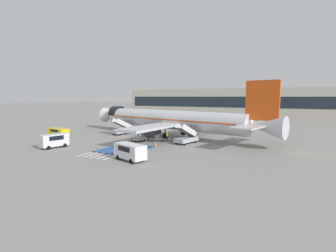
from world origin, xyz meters
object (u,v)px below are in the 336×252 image
Objects in this scene: boarding_stairs_aft at (186,138)px; terminal_building at (223,103)px; boarding_stairs_forward at (122,130)px; service_van_1 at (54,140)px; ground_crew_2 at (138,131)px; fuel_tanker at (232,121)px; ground_crew_0 at (167,135)px; baggage_cart at (138,140)px; traffic_cone_1 at (155,144)px; traffic_cone_2 at (91,135)px; service_van_0 at (58,132)px; traffic_cone_0 at (123,136)px; service_van_2 at (130,151)px; ground_crew_3 at (148,135)px; airliner at (171,120)px; ground_crew_1 at (142,132)px.

terminal_building is at bearing 112.64° from boarding_stairs_aft.
boarding_stairs_forward is 18.00m from service_van_1.
ground_crew_2 is at bearing 8.68° from boarding_stairs_forward.
fuel_tanker is at bearing -70.58° from terminal_building.
baggage_cart is at bearing 106.28° from ground_crew_0.
traffic_cone_1 is (-3.85, -4.67, -0.68)m from boarding_stairs_aft.
ground_crew_0 is at bearing -9.23° from fuel_tanker.
terminal_building is at bearing 80.03° from traffic_cone_2.
baggage_cart is at bearing -74.63° from service_van_0.
service_van_2 is at bearing -50.30° from traffic_cone_0.
terminal_building is (-11.93, 33.84, 4.09)m from fuel_tanker.
service_van_0 is 20.12m from ground_crew_3.
fuel_tanker is at bearing 66.41° from boarding_stairs_forward.
fuel_tanker is 44.83m from service_van_0.
traffic_cone_2 is (-4.40, -5.23, -0.70)m from boarding_stairs_forward.
boarding_stairs_aft is 3.15× the size of ground_crew_0.
baggage_cart is (-2.78, -8.33, -3.33)m from airliner.
service_van_1 is 14.74m from baggage_cart.
baggage_cart is 0.04× the size of terminal_building.
traffic_cone_0 is at bearing -1.65° from baggage_cart.
airliner reaches higher than ground_crew_3.
service_van_0 reaches higher than ground_crew_2.
ground_crew_1 is 0.02× the size of terminal_building.
boarding_stairs_forward is 0.07× the size of terminal_building.
ground_crew_3 is at bearing -138.24° from service_van_2.
terminal_building is at bearing -157.82° from fuel_tanker.
fuel_tanker reaches higher than ground_crew_2.
ground_crew_1 is at bearing 79.98° from service_van_1.
baggage_cart is (8.91, 11.69, -1.10)m from service_van_1.
ground_crew_1 is 3.15× the size of traffic_cone_1.
service_van_1 is at bearing -78.32° from boarding_stairs_forward.
traffic_cone_0 is at bearing -121.36° from service_van_2.
boarding_stairs_aft is 27.93m from service_van_0.
service_van_1 is 2.71× the size of ground_crew_0.
fuel_tanker is at bearing 60.22° from traffic_cone_0.
service_van_2 is 9.10× the size of traffic_cone_1.
ground_crew_2 is 10.17m from traffic_cone_2.
boarding_stairs_forward is at bearing 113.44° from airliner.
ground_crew_1 is at bearing -40.73° from baggage_cart.
baggage_cart is (8.44, -6.30, -0.71)m from boarding_stairs_forward.
service_van_1 is (9.56, -8.92, 0.27)m from service_van_0.
ground_crew_1 is (-9.56, 17.89, -0.27)m from service_van_2.
service_van_1 is 20.20m from ground_crew_0.
ground_crew_1 is (-12.57, -26.69, -0.69)m from fuel_tanker.
service_van_0 is 2.89× the size of ground_crew_1.
ground_crew_1 reaches higher than ground_crew_3.
airliner is 25.29× the size of ground_crew_1.
service_van_0 is at bearing -92.75° from service_van_2.
service_van_0 is 18.69m from baggage_cart.
service_van_1 reaches higher than ground_crew_2.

